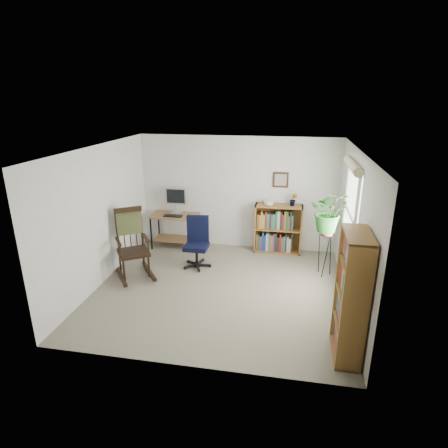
% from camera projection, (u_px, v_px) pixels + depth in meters
% --- Properties ---
extents(floor, '(4.20, 4.00, 0.00)m').
position_uv_depth(floor, '(220.00, 288.00, 6.49)').
color(floor, gray).
rests_on(floor, ground).
extents(ceiling, '(4.20, 4.00, 0.00)m').
position_uv_depth(ceiling, '(219.00, 149.00, 5.70)').
color(ceiling, silver).
rests_on(ceiling, ground).
extents(wall_back, '(4.20, 0.00, 2.40)m').
position_uv_depth(wall_back, '(238.00, 193.00, 7.96)').
color(wall_back, silver).
rests_on(wall_back, ground).
extents(wall_front, '(4.20, 0.00, 2.40)m').
position_uv_depth(wall_front, '(186.00, 279.00, 4.24)').
color(wall_front, silver).
rests_on(wall_front, ground).
extents(wall_left, '(0.00, 4.00, 2.40)m').
position_uv_depth(wall_left, '(100.00, 216.00, 6.46)').
color(wall_left, silver).
rests_on(wall_left, ground).
extents(wall_right, '(0.00, 4.00, 2.40)m').
position_uv_depth(wall_right, '(354.00, 231.00, 5.74)').
color(wall_right, silver).
rests_on(wall_right, ground).
extents(window, '(0.12, 1.20, 1.50)m').
position_uv_depth(window, '(350.00, 213.00, 5.96)').
color(window, white).
rests_on(window, wall_right).
extents(desk, '(1.02, 0.56, 0.74)m').
position_uv_depth(desk, '(176.00, 231.00, 8.17)').
color(desk, olive).
rests_on(desk, floor).
extents(monitor, '(0.46, 0.16, 0.56)m').
position_uv_depth(monitor, '(176.00, 200.00, 8.09)').
color(monitor, '#B3B3B7').
rests_on(monitor, desk).
extents(keyboard, '(0.40, 0.15, 0.02)m').
position_uv_depth(keyboard, '(173.00, 216.00, 7.94)').
color(keyboard, black).
rests_on(keyboard, desk).
extents(office_chair, '(0.59, 0.59, 1.00)m').
position_uv_depth(office_chair, '(196.00, 243.00, 7.15)').
color(office_chair, black).
rests_on(office_chair, floor).
extents(rocking_chair, '(1.17, 1.29, 1.29)m').
position_uv_depth(rocking_chair, '(133.00, 244.00, 6.74)').
color(rocking_chair, black).
rests_on(rocking_chair, floor).
extents(low_bookshelf, '(0.98, 0.33, 1.03)m').
position_uv_depth(low_bookshelf, '(278.00, 229.00, 7.86)').
color(low_bookshelf, olive).
rests_on(low_bookshelf, floor).
extents(tall_bookshelf, '(0.31, 0.73, 1.67)m').
position_uv_depth(tall_bookshelf, '(351.00, 297.00, 4.59)').
color(tall_bookshelf, olive).
rests_on(tall_bookshelf, floor).
extents(plant_stand, '(0.26, 0.26, 0.93)m').
position_uv_depth(plant_stand, '(325.00, 252.00, 6.85)').
color(plant_stand, black).
rests_on(plant_stand, floor).
extents(spider_plant, '(1.69, 1.88, 1.46)m').
position_uv_depth(spider_plant, '(331.00, 192.00, 6.48)').
color(spider_plant, '#276A25').
rests_on(spider_plant, plant_stand).
extents(potted_plant_small, '(0.13, 0.24, 0.11)m').
position_uv_depth(potted_plant_small, '(293.00, 203.00, 7.63)').
color(potted_plant_small, '#276A25').
rests_on(potted_plant_small, low_bookshelf).
extents(framed_picture, '(0.32, 0.04, 0.32)m').
position_uv_depth(framed_picture, '(281.00, 180.00, 7.67)').
color(framed_picture, black).
rests_on(framed_picture, wall_back).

